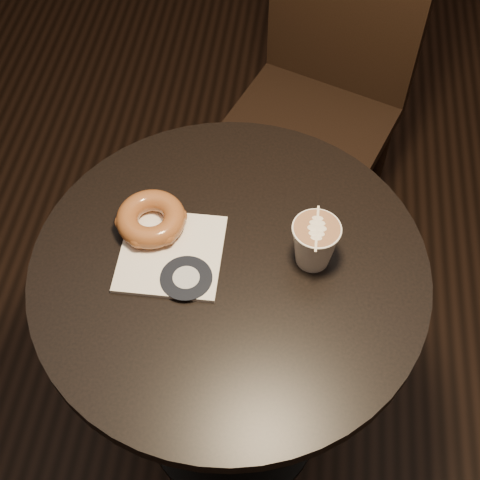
{
  "coord_description": "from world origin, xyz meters",
  "views": [
    {
      "loc": [
        0.09,
        -0.63,
        1.72
      ],
      "look_at": [
        0.01,
        0.03,
        0.79
      ],
      "focal_mm": 50.0,
      "sensor_mm": 36.0,
      "label": 1
    }
  ],
  "objects_px": {
    "chair": "(326,74)",
    "doughnut": "(151,219)",
    "cafe_table": "(231,320)",
    "pastry_bag": "(171,253)",
    "latte_cup": "(314,244)"
  },
  "relations": [
    {
      "from": "pastry_bag",
      "to": "latte_cup",
      "type": "distance_m",
      "value": 0.25
    },
    {
      "from": "cafe_table",
      "to": "pastry_bag",
      "type": "bearing_deg",
      "value": 175.18
    },
    {
      "from": "pastry_bag",
      "to": "chair",
      "type": "bearing_deg",
      "value": 69.97
    },
    {
      "from": "doughnut",
      "to": "latte_cup",
      "type": "bearing_deg",
      "value": -6.56
    },
    {
      "from": "cafe_table",
      "to": "chair",
      "type": "xyz_separation_m",
      "value": [
        0.15,
        0.73,
        0.02
      ]
    },
    {
      "from": "cafe_table",
      "to": "latte_cup",
      "type": "bearing_deg",
      "value": 11.42
    },
    {
      "from": "pastry_bag",
      "to": "doughnut",
      "type": "height_order",
      "value": "doughnut"
    },
    {
      "from": "chair",
      "to": "doughnut",
      "type": "xyz_separation_m",
      "value": [
        -0.3,
        -0.67,
        0.21
      ]
    },
    {
      "from": "doughnut",
      "to": "pastry_bag",
      "type": "bearing_deg",
      "value": -50.49
    },
    {
      "from": "latte_cup",
      "to": "pastry_bag",
      "type": "bearing_deg",
      "value": -175.37
    },
    {
      "from": "pastry_bag",
      "to": "latte_cup",
      "type": "height_order",
      "value": "latte_cup"
    },
    {
      "from": "cafe_table",
      "to": "chair",
      "type": "height_order",
      "value": "chair"
    },
    {
      "from": "chair",
      "to": "doughnut",
      "type": "relative_size",
      "value": 8.2
    },
    {
      "from": "cafe_table",
      "to": "latte_cup",
      "type": "height_order",
      "value": "latte_cup"
    },
    {
      "from": "cafe_table",
      "to": "latte_cup",
      "type": "relative_size",
      "value": 8.11
    }
  ]
}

